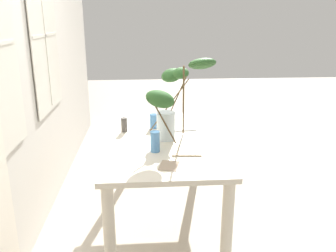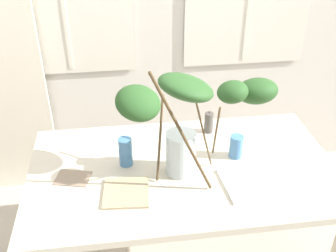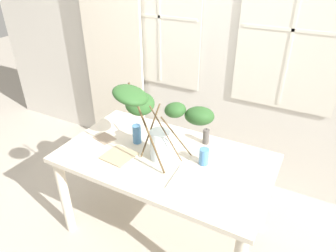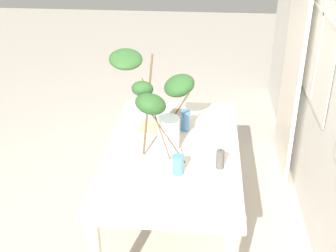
# 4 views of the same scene
# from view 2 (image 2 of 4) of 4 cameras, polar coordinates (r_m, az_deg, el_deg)

# --- Properties ---
(dining_table) EXTENTS (1.49, 0.85, 0.74)m
(dining_table) POSITION_cam_2_polar(r_m,az_deg,el_deg) (2.02, 2.12, -8.41)
(dining_table) COLOR beige
(dining_table) RESTS_ON ground
(vase_with_branches) EXTENTS (0.74, 0.57, 0.65)m
(vase_with_branches) POSITION_cam_2_polar(r_m,az_deg,el_deg) (1.69, 2.58, 1.50)
(vase_with_branches) COLOR silver
(vase_with_branches) RESTS_ON dining_table
(drinking_glass_blue_left) EXTENTS (0.07, 0.07, 0.15)m
(drinking_glass_blue_left) POSITION_cam_2_polar(r_m,az_deg,el_deg) (1.94, -6.08, -3.68)
(drinking_glass_blue_left) COLOR #4C84BC
(drinking_glass_blue_left) RESTS_ON dining_table
(drinking_glass_blue_right) EXTENTS (0.07, 0.07, 0.12)m
(drinking_glass_blue_right) POSITION_cam_2_polar(r_m,az_deg,el_deg) (2.02, 9.70, -2.91)
(drinking_glass_blue_right) COLOR #4C84BC
(drinking_glass_blue_right) RESTS_ON dining_table
(plate_square_left) EXTENTS (0.22, 0.22, 0.01)m
(plate_square_left) POSITION_cam_2_polar(r_m,az_deg,el_deg) (1.81, -6.01, -9.44)
(plate_square_left) COLOR tan
(plate_square_left) RESTS_ON dining_table
(plate_square_right) EXTENTS (0.26, 0.26, 0.01)m
(plate_square_right) POSITION_cam_2_polar(r_m,az_deg,el_deg) (1.89, 11.65, -7.94)
(plate_square_right) COLOR white
(plate_square_right) RESTS_ON dining_table
(napkin_folded) EXTENTS (0.18, 0.15, 0.00)m
(napkin_folded) POSITION_cam_2_polar(r_m,az_deg,el_deg) (1.93, -13.43, -7.23)
(napkin_folded) COLOR gray
(napkin_folded) RESTS_ON dining_table
(pillar_candle) EXTENTS (0.05, 0.05, 0.13)m
(pillar_candle) POSITION_cam_2_polar(r_m,az_deg,el_deg) (2.19, 5.84, 0.50)
(pillar_candle) COLOR #514C47
(pillar_candle) RESTS_ON dining_table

